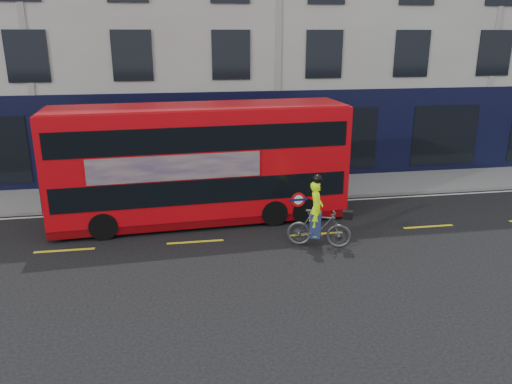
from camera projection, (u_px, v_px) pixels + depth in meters
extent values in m
plane|color=black|center=(330.00, 253.00, 15.15)|extent=(120.00, 120.00, 0.00)
cube|color=slate|center=(284.00, 188.00, 21.24)|extent=(60.00, 3.00, 0.12)
cube|color=slate|center=(292.00, 199.00, 19.83)|extent=(60.00, 0.12, 0.13)
cube|color=#B0ADA6|center=(258.00, 9.00, 25.08)|extent=(50.00, 10.00, 15.00)
cube|color=black|center=(277.00, 137.00, 22.04)|extent=(50.00, 0.08, 4.00)
cube|color=silver|center=(294.00, 203.00, 19.57)|extent=(58.00, 0.10, 0.01)
cube|color=red|center=(200.00, 160.00, 17.13)|extent=(10.17, 2.84, 3.61)
cube|color=#610307|center=(202.00, 213.00, 17.72)|extent=(10.17, 2.79, 0.27)
cube|color=black|center=(201.00, 182.00, 17.37)|extent=(9.77, 2.86, 0.82)
cube|color=black|center=(199.00, 133.00, 16.84)|extent=(9.77, 2.86, 0.82)
cube|color=#A10B10|center=(198.00, 106.00, 16.57)|extent=(9.97, 2.74, 0.07)
cube|color=black|center=(337.00, 173.00, 18.42)|extent=(0.15, 2.06, 0.82)
cube|color=black|center=(340.00, 127.00, 17.90)|extent=(0.15, 2.06, 0.82)
cube|color=black|center=(47.00, 192.00, 16.32)|extent=(0.15, 2.06, 0.82)
cube|color=tan|center=(175.00, 168.00, 15.83)|extent=(5.48, 0.34, 0.82)
cylinder|color=red|center=(298.00, 200.00, 17.10)|extent=(0.51, 0.05, 0.51)
cylinder|color=white|center=(298.00, 200.00, 17.10)|extent=(0.33, 0.04, 0.33)
cube|color=#0C1459|center=(298.00, 200.00, 17.09)|extent=(0.64, 0.06, 0.08)
cylinder|color=black|center=(296.00, 201.00, 18.39)|extent=(1.04, 2.38, 0.91)
cylinder|color=black|center=(267.00, 203.00, 18.16)|extent=(1.04, 2.38, 0.91)
cylinder|color=black|center=(105.00, 215.00, 16.98)|extent=(1.04, 2.38, 0.91)
imported|color=#444749|center=(319.00, 228.00, 15.42)|extent=(2.08, 1.22, 1.20)
imported|color=#C0FA09|center=(316.00, 209.00, 15.25)|extent=(0.60, 0.73, 1.71)
cube|color=black|center=(348.00, 215.00, 15.12)|extent=(0.37, 0.34, 0.24)
cube|color=navy|center=(316.00, 225.00, 15.41)|extent=(0.46, 0.51, 0.78)
sphere|color=black|center=(317.00, 179.00, 14.96)|extent=(0.29, 0.29, 0.29)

